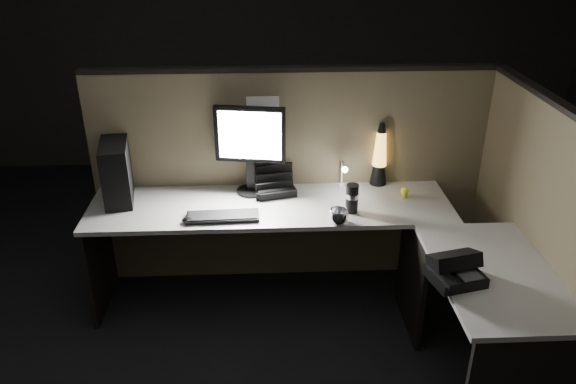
{
  "coord_description": "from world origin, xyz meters",
  "views": [
    {
      "loc": [
        -0.19,
        -2.56,
        2.38
      ],
      "look_at": [
        -0.05,
        0.35,
        0.94
      ],
      "focal_mm": 35.0,
      "sensor_mm": 36.0,
      "label": 1
    }
  ],
  "objects_px": {
    "pc_tower": "(117,172)",
    "lava_lamp": "(380,159)",
    "monitor": "(250,142)",
    "desk_phone": "(454,270)",
    "keyboard": "(223,217)"
  },
  "relations": [
    {
      "from": "pc_tower",
      "to": "keyboard",
      "type": "bearing_deg",
      "value": -32.46
    },
    {
      "from": "keyboard",
      "to": "desk_phone",
      "type": "distance_m",
      "value": 1.38
    },
    {
      "from": "monitor",
      "to": "lava_lamp",
      "type": "relative_size",
      "value": 1.34
    },
    {
      "from": "pc_tower",
      "to": "monitor",
      "type": "distance_m",
      "value": 0.86
    },
    {
      "from": "pc_tower",
      "to": "lava_lamp",
      "type": "distance_m",
      "value": 1.72
    },
    {
      "from": "pc_tower",
      "to": "desk_phone",
      "type": "relative_size",
      "value": 1.32
    },
    {
      "from": "pc_tower",
      "to": "monitor",
      "type": "xyz_separation_m",
      "value": [
        0.85,
        0.08,
        0.16
      ]
    },
    {
      "from": "monitor",
      "to": "desk_phone",
      "type": "height_order",
      "value": "monitor"
    },
    {
      "from": "keyboard",
      "to": "desk_phone",
      "type": "relative_size",
      "value": 1.5
    },
    {
      "from": "monitor",
      "to": "desk_phone",
      "type": "relative_size",
      "value": 1.99
    },
    {
      "from": "lava_lamp",
      "to": "desk_phone",
      "type": "height_order",
      "value": "lava_lamp"
    },
    {
      "from": "pc_tower",
      "to": "desk_phone",
      "type": "xyz_separation_m",
      "value": [
        1.87,
        -0.98,
        -0.14
      ]
    },
    {
      "from": "monitor",
      "to": "desk_phone",
      "type": "distance_m",
      "value": 1.5
    },
    {
      "from": "pc_tower",
      "to": "monitor",
      "type": "bearing_deg",
      "value": -4.26
    },
    {
      "from": "pc_tower",
      "to": "keyboard",
      "type": "distance_m",
      "value": 0.75
    }
  ]
}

